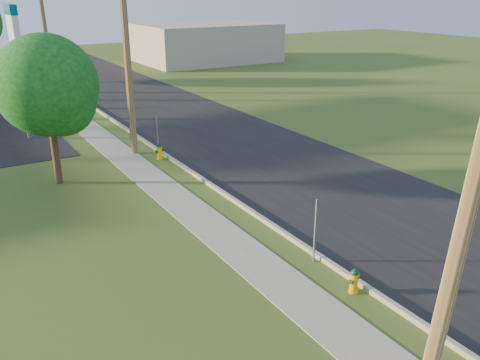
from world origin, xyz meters
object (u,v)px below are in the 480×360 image
at_px(utility_pole_mid, 127,50).
at_px(hydrant_mid, 160,151).
at_px(utility_pole_far, 45,28).
at_px(price_pylon, 14,34).
at_px(utility_pole_near, 480,160).
at_px(hydrant_near, 354,281).
at_px(tree_verge, 50,90).
at_px(hydrant_far, 84,103).

relative_size(utility_pole_mid, hydrant_mid, 12.40).
bearing_deg(utility_pole_far, price_pylon, -107.33).
xyz_separation_m(utility_pole_near, hydrant_near, (0.74, 3.39, -4.45)).
xyz_separation_m(tree_verge, hydrant_near, (4.73, -12.32, -3.54)).
xyz_separation_m(utility_pole_near, tree_verge, (-3.99, 15.70, -0.91)).
height_order(utility_pole_mid, hydrant_near, utility_pole_mid).
bearing_deg(hydrant_far, price_pylon, -128.02).
bearing_deg(utility_pole_mid, hydrant_mid, -64.66).
distance_m(utility_pole_mid, hydrant_far, 12.09).
relative_size(utility_pole_mid, hydrant_far, 12.09).
distance_m(hydrant_near, hydrant_mid, 13.13).
xyz_separation_m(tree_verge, hydrant_mid, (4.70, 0.81, -3.50)).
bearing_deg(tree_verge, utility_pole_mid, 29.91).
bearing_deg(price_pylon, utility_pole_near, -80.58).
distance_m(hydrant_mid, hydrant_far, 12.67).
bearing_deg(utility_pole_mid, price_pylon, 125.34).
distance_m(tree_verge, hydrant_far, 14.64).
xyz_separation_m(utility_pole_near, price_pylon, (-3.90, 23.50, 0.63)).
bearing_deg(utility_pole_mid, hydrant_far, 87.23).
height_order(tree_verge, hydrant_far, tree_verge).
bearing_deg(tree_verge, hydrant_mid, 9.76).
relative_size(utility_pole_near, hydrant_mid, 11.99).
bearing_deg(tree_verge, hydrant_near, -69.00).
relative_size(tree_verge, hydrant_mid, 7.64).
relative_size(utility_pole_far, hydrant_near, 13.25).
distance_m(price_pylon, hydrant_near, 21.26).
distance_m(utility_pole_near, hydrant_far, 29.52).
xyz_separation_m(utility_pole_near, hydrant_mid, (0.70, 16.51, -4.42)).
xyz_separation_m(utility_pole_mid, hydrant_near, (0.74, -14.61, -4.60)).
bearing_deg(utility_pole_near, hydrant_near, 77.75).
bearing_deg(hydrant_near, utility_pole_mid, 92.88).
height_order(price_pylon, hydrant_near, price_pylon).
xyz_separation_m(utility_pole_mid, utility_pole_far, (0.00, 18.00, -0.15)).
distance_m(price_pylon, hydrant_far, 8.79).
xyz_separation_m(utility_pole_far, tree_verge, (-3.99, -20.30, -0.91)).
bearing_deg(price_pylon, tree_verge, -90.68).
bearing_deg(hydrant_far, hydrant_near, -89.57).
bearing_deg(hydrant_far, utility_pole_mid, -92.77).
distance_m(utility_pole_far, hydrant_far, 8.14).
height_order(price_pylon, hydrant_mid, price_pylon).
xyz_separation_m(hydrant_near, hydrant_far, (-0.19, 25.79, 0.05)).
bearing_deg(hydrant_far, tree_verge, -108.59).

